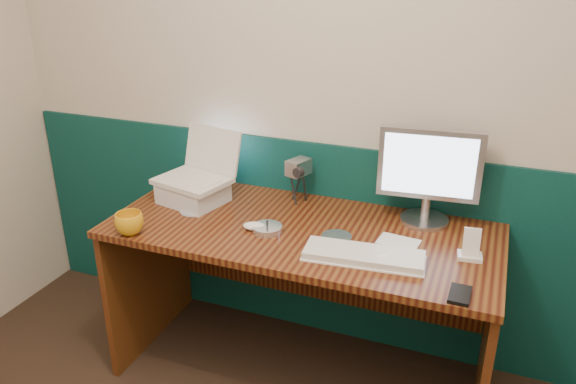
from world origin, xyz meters
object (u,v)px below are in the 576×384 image
at_px(mug, 129,223).
at_px(camcorder, 299,179).
at_px(laptop, 191,156).
at_px(desk, 300,304).
at_px(monitor, 429,177).
at_px(keyboard, 364,256).

height_order(mug, camcorder, camcorder).
relative_size(laptop, mug, 2.70).
bearing_deg(laptop, desk, 5.93).
bearing_deg(camcorder, desk, -47.62).
bearing_deg(desk, mug, -154.58).
height_order(desk, camcorder, camcorder).
distance_m(desk, monitor, 0.78).
relative_size(monitor, keyboard, 0.93).
bearing_deg(desk, monitor, 27.62).
bearing_deg(keyboard, mug, -176.96).
bearing_deg(monitor, mug, -159.15).
distance_m(monitor, keyboard, 0.47).
relative_size(keyboard, camcorder, 1.98).
bearing_deg(laptop, keyboard, -1.76).
bearing_deg(keyboard, laptop, 159.46).
bearing_deg(keyboard, camcorder, 129.63).
relative_size(laptop, keyboard, 0.70).
bearing_deg(monitor, laptop, -175.84).
relative_size(desk, camcorder, 7.21).
bearing_deg(mug, monitor, 26.37).
distance_m(keyboard, mug, 0.94).
xyz_separation_m(monitor, keyboard, (-0.16, -0.40, -0.19)).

